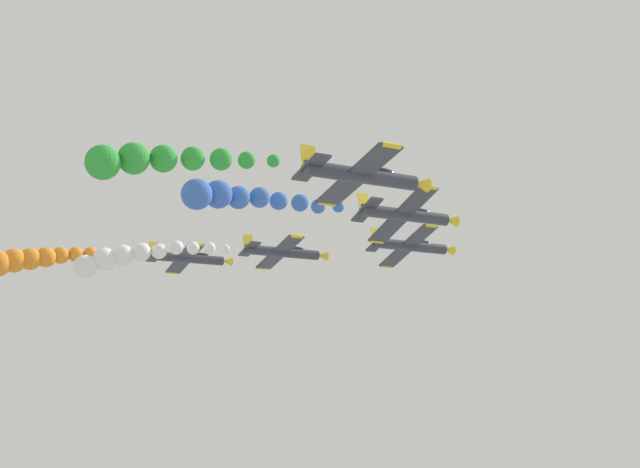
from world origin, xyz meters
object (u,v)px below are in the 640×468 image
(airplane_left_inner, at_px, (284,252))
(airplane_right_outer, at_px, (364,176))
(airplane_lead, at_px, (412,246))
(airplane_right_inner, at_px, (407,215))
(airplane_left_outer, at_px, (189,258))

(airplane_left_inner, distance_m, airplane_right_outer, 34.25)
(airplane_right_outer, bearing_deg, airplane_lead, 139.10)
(airplane_right_inner, bearing_deg, airplane_right_outer, -45.38)
(airplane_lead, distance_m, airplane_right_outer, 30.25)
(airplane_lead, relative_size, airplane_left_inner, 1.00)
(airplane_lead, height_order, airplane_left_inner, airplane_left_inner)
(airplane_left_inner, xyz_separation_m, airplane_right_inner, (21.98, 1.87, 0.15))
(airplane_left_inner, bearing_deg, airplane_left_outer, -144.00)
(airplane_left_inner, height_order, airplane_right_outer, airplane_left_inner)
(airplane_left_inner, relative_size, airplane_right_outer, 1.00)
(airplane_left_outer, xyz_separation_m, airplane_right_outer, (43.53, -1.59, -0.62))
(airplane_lead, height_order, airplane_left_outer, airplane_left_outer)
(airplane_right_outer, bearing_deg, airplane_left_inner, 164.31)
(airplane_right_inner, relative_size, airplane_right_outer, 1.00)
(airplane_right_inner, height_order, airplane_left_outer, airplane_left_outer)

